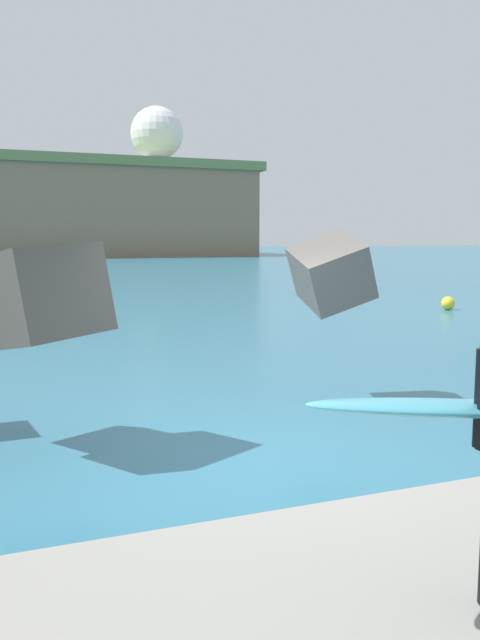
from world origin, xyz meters
TOP-DOWN VIEW (x-y plane):
  - ground_plane at (0.00, 0.00)m, footprint 400.00×400.00m
  - breakwater_jetty at (-0.03, 1.39)m, footprint 30.65×6.57m
  - boat_near_centre at (20.29, 35.57)m, footprint 5.58×2.47m
  - mooring_buoy_inner at (11.29, 10.84)m, footprint 0.44×0.44m
  - radar_dome at (21.66, 94.28)m, footprint 8.26×8.26m

SIDE VIEW (x-z plane):
  - ground_plane at x=0.00m, z-range 0.00..0.00m
  - mooring_buoy_inner at x=11.29m, z-range 0.00..0.44m
  - boat_near_centre at x=20.29m, z-range -0.45..1.90m
  - breakwater_jetty at x=-0.03m, z-range -0.30..2.66m
  - radar_dome at x=21.66m, z-range 13.25..23.60m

